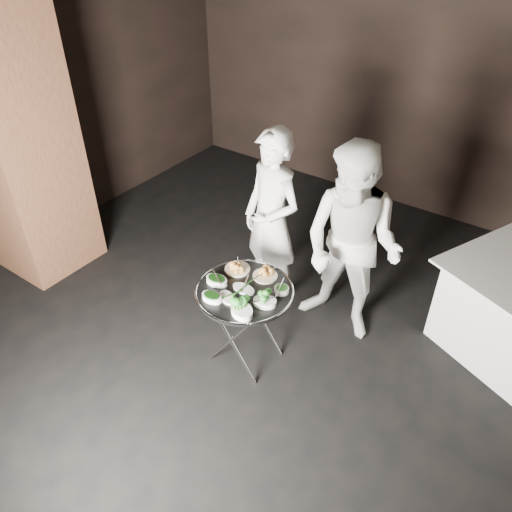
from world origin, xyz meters
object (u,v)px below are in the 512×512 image
Objects in this scene: tray_stand at (245,322)px; waiter_right at (352,246)px; waiter_left at (272,221)px; serving_tray at (244,291)px.

waiter_right is (0.47, 0.79, 0.46)m from tray_stand.
waiter_left is (-0.27, 0.77, 0.43)m from tray_stand.
serving_tray is 0.83m from waiter_left.
serving_tray is at bearing -118.99° from waiter_right.
waiter_right reaches higher than waiter_left.
tray_stand is 0.43× the size of waiter_left.
waiter_left is at bearing 109.62° from serving_tray.
waiter_left is (-0.27, 0.77, 0.12)m from serving_tray.
waiter_left is 0.75m from waiter_right.
waiter_left reaches higher than tray_stand.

